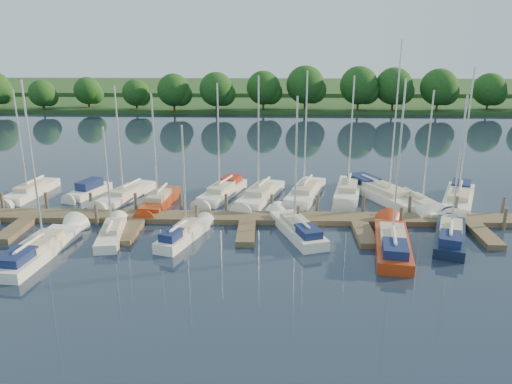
{
  "coord_description": "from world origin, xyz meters",
  "views": [
    {
      "loc": [
        1.63,
        -26.42,
        13.0
      ],
      "look_at": [
        0.58,
        8.0,
        2.2
      ],
      "focal_mm": 35.0,
      "sensor_mm": 36.0,
      "label": 1
    }
  ],
  "objects_px": {
    "sailboat_n_0": "(30,193)",
    "dock": "(248,221)",
    "sailboat_n_5": "(259,197)",
    "motorboat": "(89,191)",
    "sailboat_s_2": "(184,235)"
  },
  "relations": [
    {
      "from": "sailboat_n_0",
      "to": "dock",
      "type": "bearing_deg",
      "value": 169.72
    },
    {
      "from": "sailboat_n_0",
      "to": "sailboat_n_5",
      "type": "relative_size",
      "value": 0.88
    },
    {
      "from": "sailboat_n_0",
      "to": "sailboat_n_5",
      "type": "distance_m",
      "value": 19.55
    },
    {
      "from": "sailboat_n_0",
      "to": "motorboat",
      "type": "xyz_separation_m",
      "value": [
        4.95,
        0.41,
        0.07
      ]
    },
    {
      "from": "dock",
      "to": "motorboat",
      "type": "relative_size",
      "value": 8.0
    },
    {
      "from": "dock",
      "to": "sailboat_n_0",
      "type": "height_order",
      "value": "sailboat_n_0"
    },
    {
      "from": "motorboat",
      "to": "sailboat_s_2",
      "type": "relative_size",
      "value": 0.62
    },
    {
      "from": "motorboat",
      "to": "sailboat_n_5",
      "type": "height_order",
      "value": "sailboat_n_5"
    },
    {
      "from": "sailboat_n_0",
      "to": "motorboat",
      "type": "height_order",
      "value": "sailboat_n_0"
    },
    {
      "from": "dock",
      "to": "sailboat_n_5",
      "type": "relative_size",
      "value": 3.79
    },
    {
      "from": "motorboat",
      "to": "sailboat_n_5",
      "type": "relative_size",
      "value": 0.47
    },
    {
      "from": "sailboat_n_5",
      "to": "sailboat_s_2",
      "type": "distance_m",
      "value": 9.79
    },
    {
      "from": "dock",
      "to": "sailboat_n_0",
      "type": "distance_m",
      "value": 19.75
    },
    {
      "from": "dock",
      "to": "sailboat_n_0",
      "type": "xyz_separation_m",
      "value": [
        -18.82,
        5.98,
        0.07
      ]
    },
    {
      "from": "motorboat",
      "to": "sailboat_s_2",
      "type": "xyz_separation_m",
      "value": [
        9.76,
        -9.53,
        -0.01
      ]
    }
  ]
}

